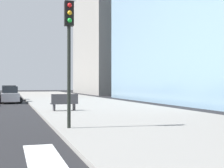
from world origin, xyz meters
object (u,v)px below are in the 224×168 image
(car_black_second, at_px, (9,94))
(park_bench, at_px, (64,103))
(traffic_light_near_corner, at_px, (69,39))
(car_silver_nearest, at_px, (10,95))

(car_black_second, height_order, park_bench, car_black_second)
(traffic_light_near_corner, bearing_deg, park_bench, -97.69)
(car_silver_nearest, relative_size, park_bench, 2.13)
(car_silver_nearest, bearing_deg, traffic_light_near_corner, 94.30)
(car_silver_nearest, bearing_deg, car_black_second, -90.14)
(park_bench, bearing_deg, car_black_second, 8.88)
(car_black_second, bearing_deg, park_bench, 99.89)
(car_black_second, distance_m, traffic_light_near_corner, 27.70)
(car_black_second, distance_m, park_bench, 18.79)
(park_bench, bearing_deg, car_silver_nearest, 12.52)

